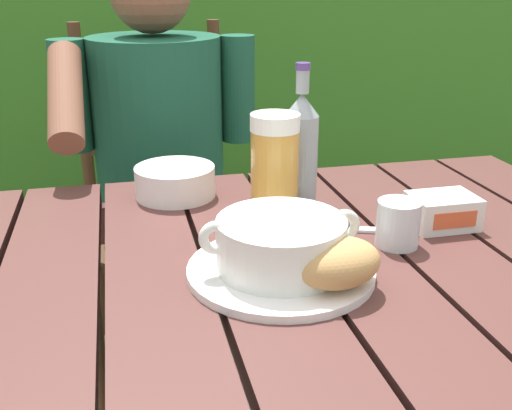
# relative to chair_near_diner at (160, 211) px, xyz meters

# --- Properties ---
(dining_table) EXTENTS (1.34, 0.88, 0.73)m
(dining_table) POSITION_rel_chair_near_diner_xyz_m (0.09, -0.88, 0.16)
(dining_table) COLOR #4E2B27
(dining_table) RESTS_ON ground_plane
(hedge_backdrop) EXTENTS (3.69, 0.95, 2.26)m
(hedge_backdrop) POSITION_rel_chair_near_diner_xyz_m (0.24, 0.89, 0.51)
(hedge_backdrop) COLOR #316A1F
(hedge_backdrop) RESTS_ON ground_plane
(chair_near_diner) EXTENTS (0.43, 0.47, 1.00)m
(chair_near_diner) POSITION_rel_chair_near_diner_xyz_m (0.00, 0.00, 0.00)
(chair_near_diner) COLOR #492D1A
(chair_near_diner) RESTS_ON ground_plane
(person_eating) EXTENTS (0.48, 0.47, 1.20)m
(person_eating) POSITION_rel_chair_near_diner_xyz_m (-0.00, -0.20, 0.23)
(person_eating) COLOR #194D37
(person_eating) RESTS_ON ground_plane
(serving_plate) EXTENTS (0.27, 0.27, 0.01)m
(serving_plate) POSITION_rel_chair_near_diner_xyz_m (0.11, -0.91, 0.25)
(serving_plate) COLOR white
(serving_plate) RESTS_ON dining_table
(soup_bowl) EXTENTS (0.23, 0.18, 0.08)m
(soup_bowl) POSITION_rel_chair_near_diner_xyz_m (0.11, -0.91, 0.30)
(soup_bowl) COLOR white
(soup_bowl) RESTS_ON serving_plate
(bread_roll) EXTENTS (0.14, 0.12, 0.07)m
(bread_roll) POSITION_rel_chair_near_diner_xyz_m (0.17, -0.98, 0.29)
(bread_roll) COLOR tan
(bread_roll) RESTS_ON serving_plate
(beer_glass) EXTENTS (0.08, 0.08, 0.19)m
(beer_glass) POSITION_rel_chair_near_diner_xyz_m (0.15, -0.71, 0.34)
(beer_glass) COLOR gold
(beer_glass) RESTS_ON dining_table
(beer_bottle) EXTENTS (0.06, 0.06, 0.27)m
(beer_bottle) POSITION_rel_chair_near_diner_xyz_m (0.21, -0.68, 0.36)
(beer_bottle) COLOR gray
(beer_bottle) RESTS_ON dining_table
(water_glass_small) EXTENTS (0.07, 0.07, 0.07)m
(water_glass_small) POSITION_rel_chair_near_diner_xyz_m (0.32, -0.85, 0.28)
(water_glass_small) COLOR silver
(water_glass_small) RESTS_ON dining_table
(butter_tub) EXTENTS (0.11, 0.08, 0.05)m
(butter_tub) POSITION_rel_chair_near_diner_xyz_m (0.43, -0.80, 0.27)
(butter_tub) COLOR white
(butter_tub) RESTS_ON dining_table
(table_knife) EXTENTS (0.14, 0.06, 0.01)m
(table_knife) POSITION_rel_chair_near_diner_xyz_m (0.26, -0.78, 0.25)
(table_knife) COLOR silver
(table_knife) RESTS_ON dining_table
(diner_bowl) EXTENTS (0.15, 0.15, 0.06)m
(diner_bowl) POSITION_rel_chair_near_diner_xyz_m (-0.00, -0.55, 0.28)
(diner_bowl) COLOR white
(diner_bowl) RESTS_ON dining_table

